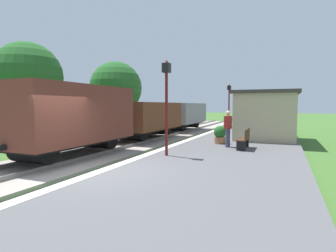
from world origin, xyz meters
TOP-DOWN VIEW (x-y plane):
  - ground_plane at (0.00, 0.00)m, footprint 160.00×160.00m
  - platform_slab at (3.20, 0.00)m, footprint 6.00×60.00m
  - platform_edge_stripe at (0.40, 0.00)m, footprint 0.36×60.00m
  - track_ballast at (-2.40, 0.00)m, footprint 3.80×60.00m
  - rail_near at (-1.68, 0.00)m, footprint 0.07×60.00m
  - rail_far at (-3.12, 0.00)m, footprint 0.07×60.00m
  - freight_train at (-2.40, 7.80)m, footprint 2.50×19.40m
  - station_hut at (4.40, 11.17)m, footprint 3.50×5.80m
  - bench_near_hut at (3.78, 5.92)m, footprint 0.42×1.50m
  - person_waiting at (2.97, 6.23)m, footprint 0.33×0.43m
  - potted_planter at (2.39, 7.25)m, footprint 0.64×0.64m
  - lamp_post_near at (1.19, 3.04)m, footprint 0.28×0.28m
  - lamp_post_far at (1.19, 16.12)m, footprint 0.28×0.28m
  - tree_trackside_mid at (-8.69, 5.27)m, footprint 4.05×4.05m
  - tree_trackside_far at (-6.95, 11.98)m, footprint 4.08×4.08m

SIDE VIEW (x-z plane):
  - ground_plane at x=0.00m, z-range 0.00..0.00m
  - track_ballast at x=-2.40m, z-range 0.00..0.12m
  - platform_slab at x=3.20m, z-range 0.00..0.25m
  - rail_near at x=-1.68m, z-range 0.12..0.26m
  - rail_far at x=-3.12m, z-range 0.12..0.26m
  - platform_edge_stripe at x=0.40m, z-range 0.25..0.26m
  - bench_near_hut at x=3.78m, z-range 0.27..1.18m
  - potted_planter at x=2.39m, z-range 0.26..1.18m
  - person_waiting at x=2.97m, z-range 0.33..2.04m
  - freight_train at x=-2.40m, z-range 0.15..2.87m
  - station_hut at x=4.40m, z-range 0.26..3.04m
  - lamp_post_near at x=1.19m, z-range 0.95..4.65m
  - lamp_post_far at x=1.19m, z-range 0.95..4.65m
  - tree_trackside_far at x=-6.95m, z-range 0.77..6.42m
  - tree_trackside_mid at x=-8.69m, z-range 0.93..6.86m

